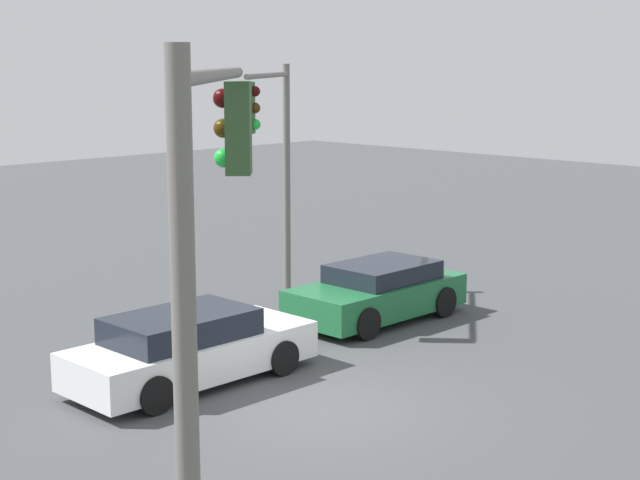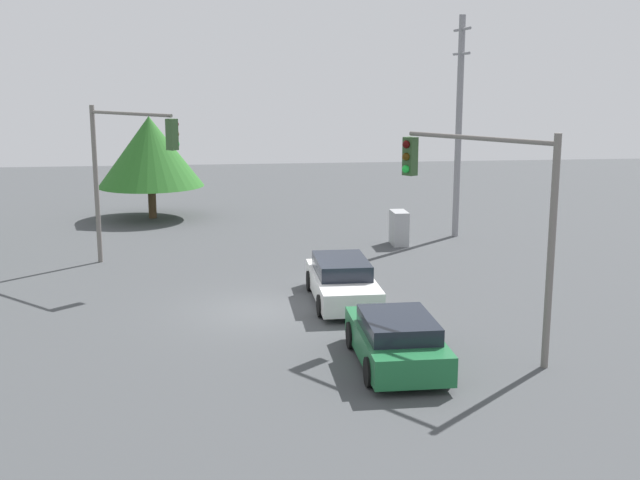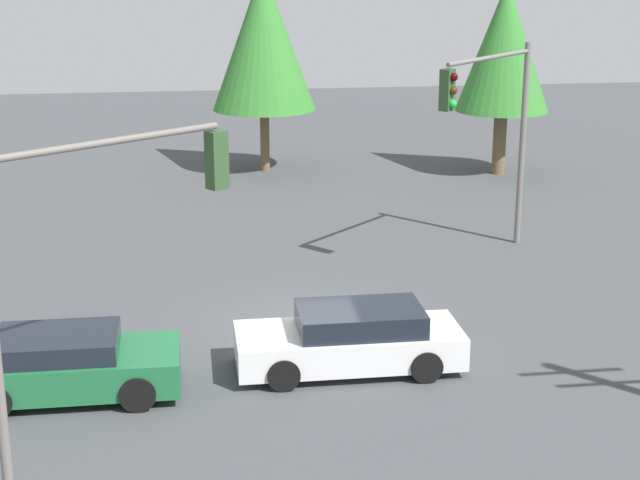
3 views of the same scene
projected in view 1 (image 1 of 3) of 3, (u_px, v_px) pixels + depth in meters
ground_plane at (313, 407)px, 16.72m from camera, size 80.00×80.00×0.00m
sedan_green at (378, 292)px, 22.22m from camera, size 4.29×2.01×1.31m
sedan_white at (189, 348)px, 17.86m from camera, size 4.72×1.94×1.35m
traffic_signal_main at (272, 140)px, 22.65m from camera, size 3.92×2.98×5.75m
traffic_signal_cross at (212, 254)px, 8.72m from camera, size 3.47×3.39×5.95m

